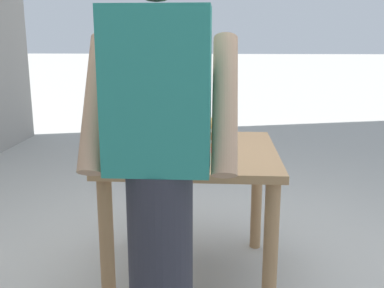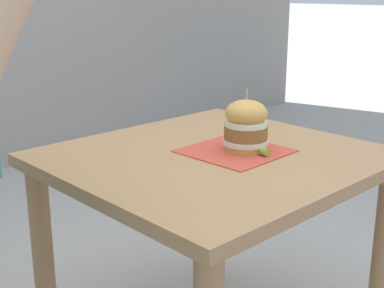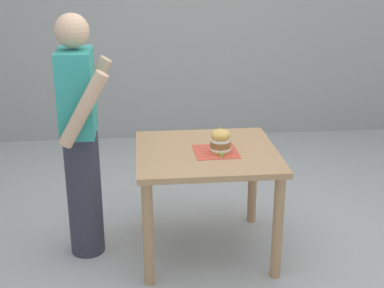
{
  "view_description": "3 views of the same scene",
  "coord_description": "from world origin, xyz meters",
  "px_view_note": "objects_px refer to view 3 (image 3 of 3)",
  "views": [
    {
      "loc": [
        -0.14,
        2.37,
        1.35
      ],
      "look_at": [
        0.0,
        0.1,
        0.82
      ],
      "focal_mm": 42.0,
      "sensor_mm": 36.0,
      "label": 1
    },
    {
      "loc": [
        -1.12,
        1.17,
        1.27
      ],
      "look_at": [
        0.0,
        0.1,
        0.82
      ],
      "focal_mm": 50.0,
      "sensor_mm": 36.0,
      "label": 2
    },
    {
      "loc": [
        -3.38,
        0.44,
        2.06
      ],
      "look_at": [
        0.0,
        0.1,
        0.82
      ],
      "focal_mm": 50.0,
      "sensor_mm": 36.0,
      "label": 3
    }
  ],
  "objects_px": {
    "patio_table": "(206,168)",
    "diner_across_table": "(81,135)",
    "sandwich": "(220,141)",
    "pickle_spear": "(221,154)"
  },
  "relations": [
    {
      "from": "pickle_spear",
      "to": "diner_across_table",
      "type": "relative_size",
      "value": 0.04
    },
    {
      "from": "sandwich",
      "to": "diner_across_table",
      "type": "height_order",
      "value": "diner_across_table"
    },
    {
      "from": "patio_table",
      "to": "pickle_spear",
      "type": "relative_size",
      "value": 13.0
    },
    {
      "from": "patio_table",
      "to": "pickle_spear",
      "type": "xyz_separation_m",
      "value": [
        -0.11,
        -0.08,
        0.15
      ]
    },
    {
      "from": "pickle_spear",
      "to": "diner_across_table",
      "type": "bearing_deg",
      "value": 78.87
    },
    {
      "from": "sandwich",
      "to": "pickle_spear",
      "type": "relative_size",
      "value": 2.69
    },
    {
      "from": "diner_across_table",
      "to": "pickle_spear",
      "type": "bearing_deg",
      "value": -101.13
    },
    {
      "from": "sandwich",
      "to": "diner_across_table",
      "type": "distance_m",
      "value": 0.94
    },
    {
      "from": "patio_table",
      "to": "diner_across_table",
      "type": "relative_size",
      "value": 0.57
    },
    {
      "from": "diner_across_table",
      "to": "sandwich",
      "type": "bearing_deg",
      "value": -97.44
    }
  ]
}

